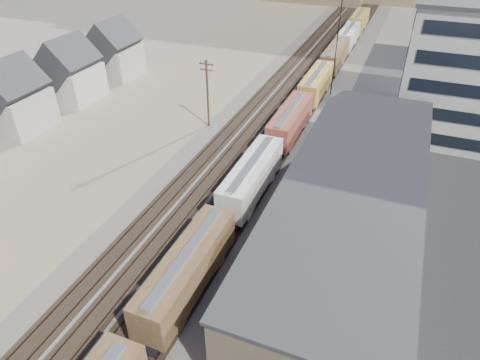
% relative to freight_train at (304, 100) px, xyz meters
% --- Properties ---
extents(ballast_bed, '(18.00, 200.00, 0.06)m').
position_rel_freight_train_xyz_m(ballast_bed, '(-3.80, -0.16, -2.76)').
color(ballast_bed, '#4C4742').
rests_on(ballast_bed, ground).
extents(dirt_yard, '(24.00, 180.00, 0.03)m').
position_rel_freight_train_xyz_m(dirt_yard, '(-23.80, -10.16, -2.78)').
color(dirt_yard, '#7C6B55').
rests_on(dirt_yard, ground).
extents(asphalt_lot, '(26.00, 120.00, 0.04)m').
position_rel_freight_train_xyz_m(asphalt_lot, '(18.20, -15.16, -2.77)').
color(asphalt_lot, '#232326').
rests_on(asphalt_lot, ground).
extents(rail_tracks, '(11.40, 200.00, 0.24)m').
position_rel_freight_train_xyz_m(rail_tracks, '(-4.35, -0.16, -2.68)').
color(rail_tracks, black).
rests_on(rail_tracks, ground).
extents(freight_train, '(3.00, 119.74, 4.46)m').
position_rel_freight_train_xyz_m(freight_train, '(0.00, 0.00, 0.00)').
color(freight_train, black).
rests_on(freight_train, ground).
extents(warehouse, '(12.40, 40.40, 7.25)m').
position_rel_freight_train_xyz_m(warehouse, '(11.18, -25.16, 0.86)').
color(warehouse, tan).
rests_on(warehouse, ground).
extents(utility_pole_north, '(2.20, 0.32, 10.00)m').
position_rel_freight_train_xyz_m(utility_pole_north, '(-12.30, -8.16, 2.50)').
color(utility_pole_north, '#382619').
rests_on(utility_pole_north, ground).
extents(radio_mast, '(1.20, 0.16, 18.00)m').
position_rel_freight_train_xyz_m(radio_mast, '(2.20, 9.84, 6.33)').
color(radio_mast, black).
rests_on(radio_mast, ground).
extents(parked_car_blue, '(4.51, 6.38, 1.61)m').
position_rel_freight_train_xyz_m(parked_car_blue, '(21.99, 0.43, -1.99)').
color(parked_car_blue, navy).
rests_on(parked_car_blue, ground).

